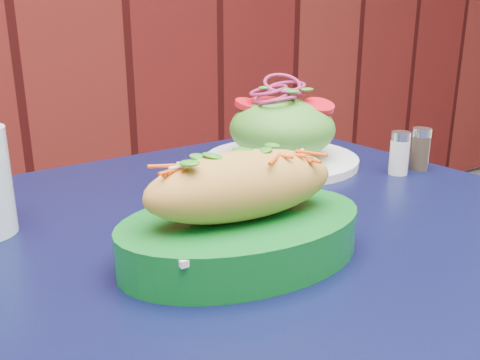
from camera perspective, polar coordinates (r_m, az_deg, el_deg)
cafe_table at (r=0.60m, az=2.30°, el=-14.42°), size 0.85×0.85×0.75m
banh_mi_basket at (r=0.51m, az=0.19°, el=-3.86°), size 0.26×0.18×0.11m
salad_plate at (r=0.82m, az=4.49°, el=5.00°), size 0.24×0.24×0.13m
salt_shaker at (r=0.81m, az=16.64°, el=2.77°), size 0.03×0.03×0.06m
pepper_shaker at (r=0.84m, az=18.67°, el=3.16°), size 0.03×0.03×0.06m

